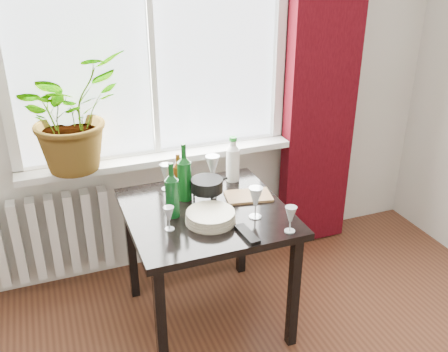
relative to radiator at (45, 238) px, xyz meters
name	(u,v)px	position (x,y,z in m)	size (l,w,h in m)	color
window	(149,28)	(0.75, 0.04, 1.22)	(1.72, 0.08, 1.62)	white
windowsill	(160,157)	(0.75, -0.03, 0.44)	(1.72, 0.20, 0.04)	silver
curtain	(323,69)	(1.87, -0.06, 0.92)	(0.50, 0.12, 2.56)	#36040B
radiator	(45,238)	(0.00, 0.00, 0.00)	(0.80, 0.10, 0.55)	silver
table	(206,224)	(0.85, -0.63, 0.27)	(0.85, 0.85, 0.74)	black
potted_plant	(70,113)	(0.25, -0.05, 0.80)	(0.60, 0.52, 0.67)	#34701D
wine_bottle_left	(172,190)	(0.67, -0.63, 0.51)	(0.07, 0.07, 0.31)	#0D4318
wine_bottle_right	(184,172)	(0.78, -0.47, 0.53)	(0.08, 0.08, 0.34)	#0E4916
bottle_amber	(178,173)	(0.77, -0.38, 0.48)	(0.06, 0.06, 0.24)	#74340C
cleaning_bottle	(233,159)	(1.12, -0.34, 0.50)	(0.08, 0.08, 0.28)	white
wineglass_front_right	(255,202)	(1.06, -0.80, 0.45)	(0.07, 0.07, 0.18)	silver
wineglass_far_right	(290,219)	(1.17, -0.99, 0.43)	(0.06, 0.06, 0.14)	#B2BCC0
wineglass_back_center	(213,171)	(0.98, -0.37, 0.46)	(0.08, 0.08, 0.20)	white
wineglass_back_left	(166,177)	(0.71, -0.32, 0.44)	(0.07, 0.07, 0.16)	silver
wineglass_front_left	(169,218)	(0.61, -0.76, 0.43)	(0.06, 0.06, 0.13)	silver
plate_stack	(211,217)	(0.83, -0.76, 0.39)	(0.27, 0.27, 0.06)	beige
fondue_pot	(207,190)	(0.89, -0.55, 0.43)	(0.20, 0.18, 0.14)	black
tv_remote	(247,234)	(0.95, -0.96, 0.37)	(0.05, 0.18, 0.02)	black
cutting_board	(248,196)	(1.12, -0.58, 0.37)	(0.26, 0.16, 0.01)	#966E44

